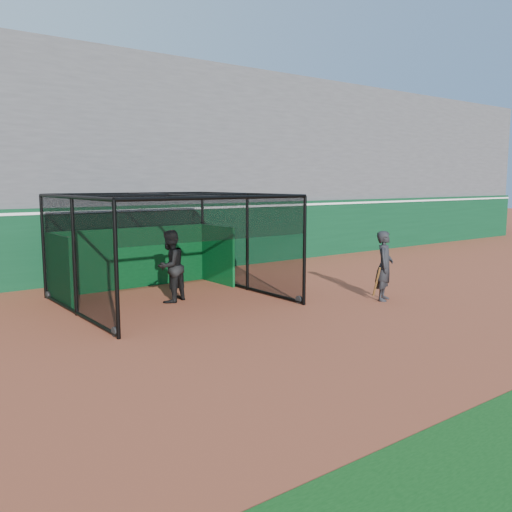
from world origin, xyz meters
TOP-DOWN VIEW (x-y plane):
  - ground at (0.00, 0.00)m, footprint 120.00×120.00m
  - outfield_wall at (0.00, 8.50)m, footprint 50.00×0.50m
  - grandstand at (0.00, 12.27)m, footprint 50.00×7.85m
  - batting_cage at (-0.82, 4.15)m, footprint 5.40×5.27m
  - batter at (-0.86, 4.08)m, footprint 1.22×1.12m
  - on_deck_player at (4.03, 0.64)m, footprint 0.86×0.77m

SIDE VIEW (x-z plane):
  - ground at x=0.00m, z-range 0.00..0.00m
  - on_deck_player at x=4.03m, z-range 0.00..1.96m
  - batter at x=-0.86m, z-range 0.00..2.01m
  - outfield_wall at x=0.00m, z-range 0.04..2.54m
  - batting_cage at x=-0.82m, z-range 0.00..2.94m
  - grandstand at x=0.00m, z-range 0.00..8.95m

